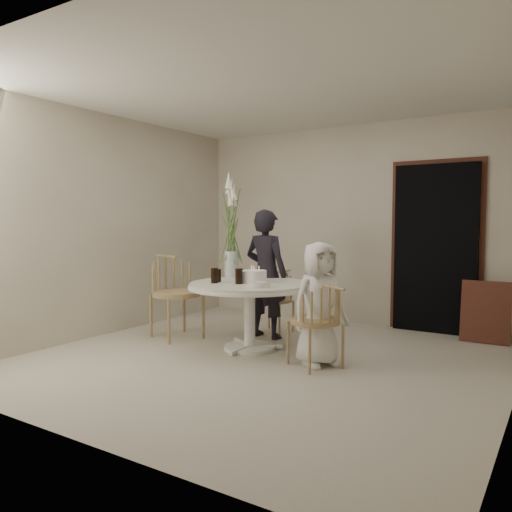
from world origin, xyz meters
The scene contains 18 objects.
ground centered at (0.00, 0.00, 0.00)m, with size 4.50×4.50×0.00m, color beige.
room_shell centered at (0.00, 0.00, 1.62)m, with size 4.50×4.50×4.50m.
doorway centered at (1.15, 2.19, 1.05)m, with size 1.00×0.10×2.10m, color black.
door_trim centered at (1.15, 2.23, 1.11)m, with size 1.12×0.03×2.22m, color maroon.
table centered at (-0.35, 0.25, 0.62)m, with size 1.33×1.33×0.73m.
picture_frame centered at (1.78, 1.95, 0.35)m, with size 0.54×0.04×0.71m, color maroon.
chair_far centered at (-0.53, 1.19, 0.50)m, with size 0.44×0.47×0.77m.
chair_right centered at (0.63, -0.02, 0.53)m, with size 0.61×0.60×0.82m.
chair_left centered at (-1.51, 0.28, 0.64)m, with size 0.70×0.67×0.99m.
girl centered at (-0.49, 0.83, 0.77)m, with size 0.56×0.37×1.53m, color black.
boy centered at (0.55, 0.11, 0.60)m, with size 0.59×0.38×1.20m, color white.
birthday_cake centered at (-0.32, 0.28, 0.80)m, with size 0.28×0.28×0.18m.
cola_tumbler_a centered at (-0.65, 0.02, 0.81)m, with size 0.08×0.08×0.16m, color black.
cola_tumbler_b centered at (-0.39, 0.10, 0.81)m, with size 0.08×0.08×0.16m, color black.
cola_tumbler_c centered at (-0.68, 0.12, 0.80)m, with size 0.07×0.07×0.14m, color black.
cola_tumbler_d centered at (-0.49, 0.27, 0.80)m, with size 0.07×0.07×0.15m, color black.
plate_stack centered at (-0.07, 0.00, 0.76)m, with size 0.21×0.21×0.05m, color silver.
flower_vase centered at (-0.81, 0.56, 1.28)m, with size 0.17×0.17×1.24m.
Camera 1 is at (2.58, -4.24, 1.40)m, focal length 35.00 mm.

